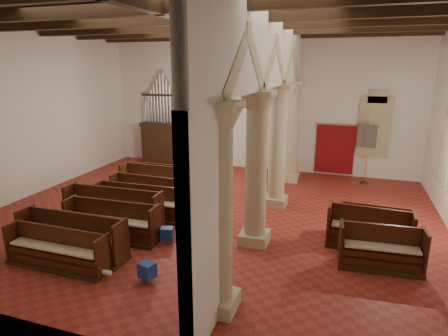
% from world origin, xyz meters
% --- Properties ---
extents(floor, '(14.00, 14.00, 0.00)m').
position_xyz_m(floor, '(0.00, 0.00, 0.00)').
color(floor, maroon).
rests_on(floor, ground).
extents(ceiling, '(14.00, 14.00, 0.00)m').
position_xyz_m(ceiling, '(0.00, 0.00, 6.00)').
color(ceiling, '#311D10').
rests_on(ceiling, wall_back).
extents(wall_back, '(14.00, 0.02, 6.00)m').
position_xyz_m(wall_back, '(0.00, 6.00, 3.00)').
color(wall_back, white).
rests_on(wall_back, floor).
extents(wall_front, '(14.00, 0.02, 6.00)m').
position_xyz_m(wall_front, '(0.00, -6.00, 3.00)').
color(wall_front, white).
rests_on(wall_front, floor).
extents(wall_left, '(0.02, 12.00, 6.00)m').
position_xyz_m(wall_left, '(-7.00, 0.00, 3.00)').
color(wall_left, white).
rests_on(wall_left, floor).
extents(ceiling_beams, '(13.80, 11.80, 0.30)m').
position_xyz_m(ceiling_beams, '(0.00, 0.00, 5.82)').
color(ceiling_beams, '#362211').
rests_on(ceiling_beams, wall_back).
extents(arcade, '(0.90, 11.90, 6.00)m').
position_xyz_m(arcade, '(1.80, 0.00, 3.56)').
color(arcade, '#BFB48E').
rests_on(arcade, floor).
extents(window_right_b, '(0.03, 1.00, 2.20)m').
position_xyz_m(window_right_b, '(6.98, 2.50, 2.20)').
color(window_right_b, '#306C57').
rests_on(window_right_b, wall_right).
extents(window_back, '(1.00, 0.03, 2.20)m').
position_xyz_m(window_back, '(5.00, 5.98, 2.20)').
color(window_back, '#306C57').
rests_on(window_back, wall_back).
extents(pipe_organ, '(2.10, 0.85, 4.40)m').
position_xyz_m(pipe_organ, '(-4.50, 5.50, 1.37)').
color(pipe_organ, '#362211').
rests_on(pipe_organ, floor).
extents(lectern, '(0.55, 0.59, 1.11)m').
position_xyz_m(lectern, '(-1.25, 4.26, 0.46)').
color(lectern, '#3E2613').
rests_on(lectern, floor).
extents(dossal_curtain, '(1.80, 0.07, 2.17)m').
position_xyz_m(dossal_curtain, '(3.50, 5.92, 1.17)').
color(dossal_curtain, maroon).
rests_on(dossal_curtain, floor).
extents(processional_banner, '(0.58, 0.74, 2.60)m').
position_xyz_m(processional_banner, '(4.78, 5.08, 0.83)').
color(processional_banner, '#362211').
rests_on(processional_banner, floor).
extents(hymnal_box_a, '(0.41, 0.37, 0.34)m').
position_xyz_m(hymnal_box_a, '(-0.01, -4.08, 0.27)').
color(hymnal_box_a, '#16229B').
rests_on(hymnal_box_a, floor).
extents(hymnal_box_b, '(0.39, 0.34, 0.33)m').
position_xyz_m(hymnal_box_b, '(-0.46, -2.23, 0.26)').
color(hymnal_box_b, navy).
rests_on(hymnal_box_b, floor).
extents(hymnal_box_c, '(0.36, 0.29, 0.36)m').
position_xyz_m(hymnal_box_c, '(-0.34, -0.33, 0.28)').
color(hymnal_box_c, '#161699').
rests_on(hymnal_box_c, floor).
extents(tube_heater_a, '(1.05, 0.13, 0.10)m').
position_xyz_m(tube_heater_a, '(-1.34, -4.30, 0.16)').
color(tube_heater_a, silver).
rests_on(tube_heater_a, floor).
extents(tube_heater_b, '(0.93, 0.39, 0.09)m').
position_xyz_m(tube_heater_b, '(-1.71, -3.02, 0.16)').
color(tube_heater_b, white).
rests_on(tube_heater_b, floor).
extents(nave_pew_0, '(2.65, 0.65, 0.96)m').
position_xyz_m(nave_pew_0, '(-2.34, -4.21, 0.32)').
color(nave_pew_0, '#362211').
rests_on(nave_pew_0, floor).
extents(nave_pew_1, '(2.92, 0.74, 1.10)m').
position_xyz_m(nave_pew_1, '(-2.38, -3.64, 0.36)').
color(nave_pew_1, '#362211').
rests_on(nave_pew_1, floor).
extents(nave_pew_2, '(2.71, 0.81, 1.07)m').
position_xyz_m(nave_pew_2, '(-2.00, -2.51, 0.35)').
color(nave_pew_2, '#362211').
rests_on(nave_pew_2, floor).
extents(nave_pew_3, '(3.08, 0.85, 1.12)m').
position_xyz_m(nave_pew_3, '(-2.52, -1.68, 0.37)').
color(nave_pew_3, '#362211').
rests_on(nave_pew_3, floor).
extents(nave_pew_4, '(3.19, 0.77, 1.04)m').
position_xyz_m(nave_pew_4, '(-1.98, -0.92, 0.34)').
color(nave_pew_4, '#362211').
rests_on(nave_pew_4, floor).
extents(nave_pew_5, '(3.12, 0.80, 1.02)m').
position_xyz_m(nave_pew_5, '(-2.13, 0.04, 0.33)').
color(nave_pew_5, '#362211').
rests_on(nave_pew_5, floor).
extents(nave_pew_6, '(3.30, 0.84, 1.14)m').
position_xyz_m(nave_pew_6, '(-2.21, 0.96, 0.38)').
color(nave_pew_6, '#362211').
rests_on(nave_pew_6, floor).
extents(nave_pew_7, '(2.87, 0.69, 0.97)m').
position_xyz_m(nave_pew_7, '(-2.06, 1.83, 0.32)').
color(nave_pew_7, '#362211').
rests_on(nave_pew_7, floor).
extents(aisle_pew_0, '(1.94, 0.82, 1.04)m').
position_xyz_m(aisle_pew_0, '(4.93, -1.83, 0.35)').
color(aisle_pew_0, '#362211').
rests_on(aisle_pew_0, floor).
extents(aisle_pew_1, '(2.14, 0.83, 1.09)m').
position_xyz_m(aisle_pew_1, '(4.70, -0.87, 0.37)').
color(aisle_pew_1, '#362211').
rests_on(aisle_pew_1, floor).
extents(aisle_pew_2, '(1.92, 0.72, 0.97)m').
position_xyz_m(aisle_pew_2, '(4.87, -0.31, 0.33)').
color(aisle_pew_2, '#362211').
rests_on(aisle_pew_2, floor).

